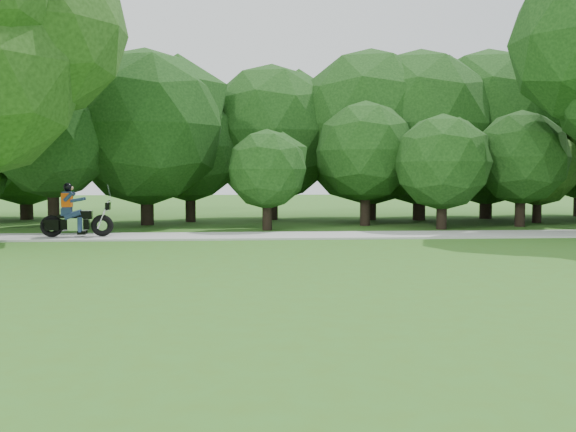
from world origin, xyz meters
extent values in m
plane|color=#3A651D|center=(0.00, 0.00, 0.00)|extent=(100.00, 100.00, 0.00)
cube|color=#ABABA5|center=(0.00, 8.00, 0.03)|extent=(60.00, 2.20, 0.06)
cylinder|color=black|center=(-1.95, 10.34, 0.62)|extent=(0.34, 0.34, 1.24)
sphere|color=black|center=(-1.95, 10.34, 2.16)|extent=(2.83, 2.83, 2.83)
cylinder|color=black|center=(-9.62, 11.33, 0.90)|extent=(0.40, 0.40, 1.80)
sphere|color=black|center=(-9.62, 11.33, 3.13)|extent=(4.09, 4.09, 4.09)
cylinder|color=black|center=(4.33, 10.26, 0.64)|extent=(0.37, 0.37, 1.29)
sphere|color=black|center=(4.33, 10.26, 2.42)|extent=(3.47, 3.47, 3.47)
cylinder|color=black|center=(2.74, 15.27, 0.90)|extent=(0.54, 0.54, 1.80)
sphere|color=black|center=(2.74, 15.27, 4.00)|extent=(6.77, 6.77, 6.77)
cylinder|color=black|center=(-6.53, 13.07, 0.90)|extent=(0.51, 0.51, 1.80)
sphere|color=black|center=(-6.53, 13.07, 3.79)|extent=(6.13, 6.13, 6.13)
cylinder|color=black|center=(4.82, 14.92, 0.90)|extent=(0.53, 0.53, 1.80)
sphere|color=black|center=(4.82, 14.92, 3.98)|extent=(6.70, 6.70, 6.70)
cylinder|color=black|center=(9.24, 13.12, 0.62)|extent=(0.36, 0.36, 1.24)
sphere|color=#1F4112|center=(9.24, 13.12, 2.30)|extent=(3.26, 3.26, 3.26)
cylinder|color=black|center=(8.08, 15.69, 0.90)|extent=(0.55, 0.55, 1.80)
sphere|color=black|center=(8.08, 15.69, 4.06)|extent=(6.94, 6.94, 6.94)
cylinder|color=black|center=(-4.97, 14.60, 0.80)|extent=(0.42, 0.42, 1.61)
sphere|color=black|center=(-4.97, 14.60, 3.07)|extent=(4.50, 4.50, 4.50)
cylinder|color=black|center=(7.69, 11.26, 0.73)|extent=(0.38, 0.38, 1.45)
sphere|color=black|center=(7.69, 11.26, 2.61)|extent=(3.58, 3.58, 3.58)
cylinder|color=black|center=(1.91, 12.15, 0.80)|extent=(0.39, 0.39, 1.61)
sphere|color=black|center=(1.91, 12.15, 2.87)|extent=(3.88, 3.88, 3.88)
cylinder|color=black|center=(-12.26, 16.54, 0.90)|extent=(0.55, 0.55, 1.80)
sphere|color=black|center=(-12.26, 16.54, 4.07)|extent=(6.97, 6.97, 6.97)
cylinder|color=black|center=(-1.51, 15.70, 0.90)|extent=(0.50, 0.50, 1.80)
sphere|color=black|center=(-1.51, 15.70, 3.75)|extent=(6.00, 6.00, 6.00)
sphere|color=#1F4112|center=(-8.74, 7.30, 6.20)|extent=(5.12, 5.12, 5.12)
torus|color=black|center=(-8.66, 7.72, 0.40)|extent=(0.69, 0.25, 0.68)
torus|color=black|center=(-7.16, 7.85, 0.40)|extent=(0.69, 0.25, 0.68)
cube|color=black|center=(-8.09, 7.77, 0.45)|extent=(1.10, 0.33, 0.31)
cube|color=silver|center=(-7.94, 7.78, 0.45)|extent=(0.49, 0.37, 0.39)
cube|color=black|center=(-7.70, 7.80, 0.74)|extent=(0.53, 0.33, 0.25)
cube|color=black|center=(-8.21, 7.76, 0.70)|extent=(0.53, 0.35, 0.10)
cylinder|color=silver|center=(-7.12, 7.86, 0.74)|extent=(0.39, 0.08, 0.87)
cylinder|color=silver|center=(-6.96, 7.87, 1.15)|extent=(0.09, 0.62, 0.03)
cube|color=black|center=(-8.59, 7.51, 0.45)|extent=(0.41, 0.15, 0.33)
cube|color=black|center=(-8.63, 7.93, 0.45)|extent=(0.41, 0.15, 0.33)
cube|color=#1A2F45|center=(-8.21, 7.76, 0.83)|extent=(0.32, 0.39, 0.23)
cube|color=#1A2F45|center=(-8.19, 7.76, 1.18)|extent=(0.29, 0.43, 0.54)
cube|color=#E64804|center=(-8.19, 7.76, 1.20)|extent=(0.32, 0.47, 0.43)
sphere|color=black|center=(-8.16, 7.76, 1.59)|extent=(0.27, 0.27, 0.27)
camera|label=1|loc=(-2.87, -12.28, 1.98)|focal=40.00mm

